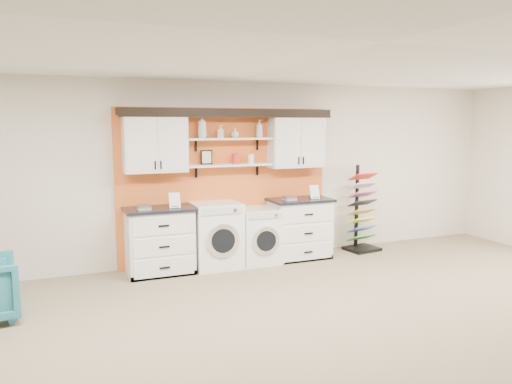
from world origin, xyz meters
name	(u,v)px	position (x,y,z in m)	size (l,w,h in m)	color
floor	(374,373)	(0.00, 0.00, 0.00)	(10.00, 10.00, 0.00)	gray
ceiling	(385,42)	(0.00, 0.00, 2.80)	(10.00, 10.00, 0.00)	white
wall_back	(225,172)	(0.00, 4.00, 1.40)	(10.00, 10.00, 0.00)	beige
accent_panel	(226,185)	(0.00, 3.96, 1.20)	(3.40, 0.07, 2.40)	orange
upper_cabinet_left	(155,143)	(-1.13, 3.79, 1.88)	(0.90, 0.35, 0.84)	white
upper_cabinet_right	(296,141)	(1.13, 3.79, 1.88)	(0.90, 0.35, 0.84)	white
shelf_lower	(230,165)	(0.00, 3.80, 1.53)	(1.32, 0.28, 0.03)	white
shelf_upper	(229,139)	(0.00, 3.80, 1.93)	(1.32, 0.28, 0.03)	white
crown_molding	(229,112)	(0.00, 3.81, 2.33)	(3.30, 0.41, 0.13)	black
picture_frame	(207,157)	(-0.35, 3.85, 1.66)	(0.18, 0.02, 0.22)	black
canister_red	(236,159)	(0.10, 3.80, 1.62)	(0.11, 0.11, 0.16)	red
canister_cream	(251,159)	(0.35, 3.80, 1.61)	(0.10, 0.10, 0.14)	silver
base_cabinet_left	(160,241)	(-1.13, 3.64, 0.48)	(0.99, 0.66, 0.97)	white
base_cabinet_right	(299,228)	(1.13, 3.64, 0.48)	(0.99, 0.66, 0.97)	white
washer	(216,235)	(-0.28, 3.64, 0.49)	(0.71, 0.71, 0.99)	white
dryer	(258,235)	(0.40, 3.64, 0.43)	(0.62, 0.71, 0.86)	white
sample_rack	(362,222)	(2.34, 3.67, 0.48)	(0.59, 0.51, 1.46)	black
soap_bottle_a	(202,126)	(-0.42, 3.80, 2.12)	(0.13, 0.13, 0.34)	silver
soap_bottle_b	(221,132)	(-0.14, 3.80, 2.04)	(0.09, 0.09, 0.19)	silver
soap_bottle_c	(235,133)	(0.09, 3.80, 2.02)	(0.11, 0.11, 0.14)	silver
soap_bottle_d	(259,129)	(0.49, 3.80, 2.08)	(0.11, 0.11, 0.27)	silver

